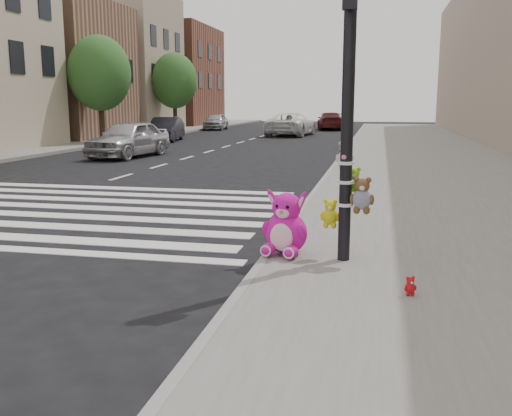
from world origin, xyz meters
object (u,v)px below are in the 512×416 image
(car_silver_far, at_px, (129,139))
(car_white_near, at_px, (291,124))
(signal_pole, at_px, (349,141))
(pink_bunny, at_px, (286,228))
(car_dark_far, at_px, (166,129))
(red_teddy, at_px, (410,286))

(car_silver_far, bearing_deg, car_white_near, 82.75)
(signal_pole, distance_m, car_silver_far, 17.01)
(pink_bunny, relative_size, car_silver_far, 0.21)
(car_dark_far, bearing_deg, red_teddy, -72.28)
(car_silver_far, bearing_deg, red_teddy, -48.77)
(car_silver_far, height_order, car_dark_far, car_silver_far)
(signal_pole, relative_size, car_white_near, 0.75)
(red_teddy, bearing_deg, car_white_near, 75.98)
(car_dark_far, bearing_deg, pink_bunny, -74.09)
(car_white_near, bearing_deg, car_silver_far, 80.46)
(pink_bunny, distance_m, car_white_near, 30.30)
(red_teddy, relative_size, car_dark_far, 0.05)
(signal_pole, bearing_deg, car_white_near, 100.11)
(pink_bunny, height_order, car_silver_far, car_silver_far)
(signal_pole, height_order, car_white_near, signal_pole)
(signal_pole, height_order, pink_bunny, signal_pole)
(signal_pole, xyz_separation_m, car_white_near, (-5.36, 30.07, -0.98))
(car_silver_far, distance_m, car_white_near, 16.55)
(red_teddy, relative_size, car_white_near, 0.04)
(car_silver_far, distance_m, car_dark_far, 9.44)
(signal_pole, xyz_separation_m, car_dark_far, (-11.51, 23.28, -1.05))
(pink_bunny, relative_size, car_dark_far, 0.22)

